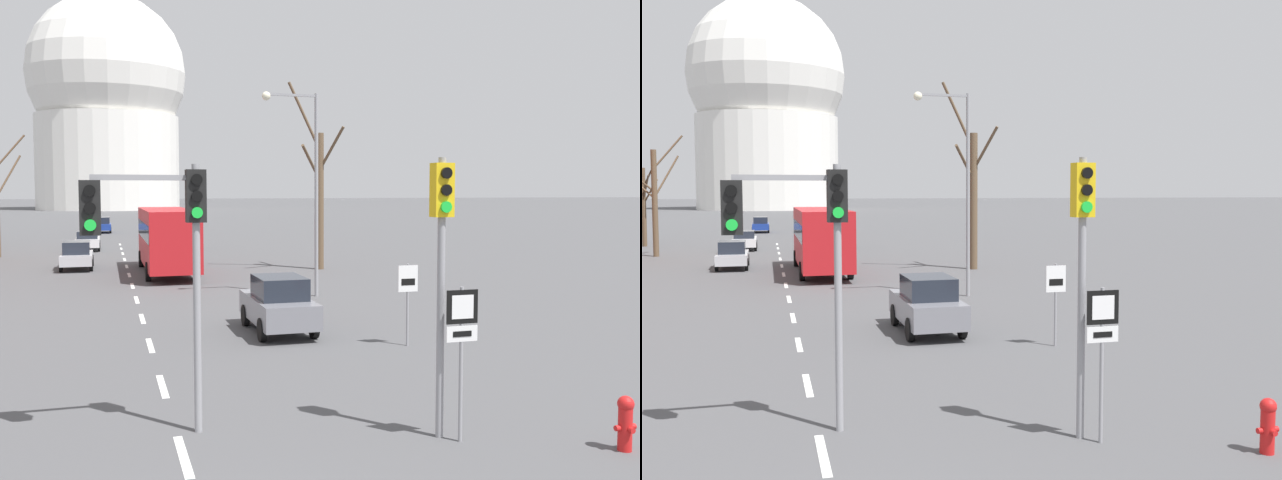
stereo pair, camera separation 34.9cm
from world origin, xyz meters
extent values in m
cube|color=silver|center=(0.00, 4.75, 0.00)|extent=(0.16, 2.00, 0.01)
cube|color=silver|center=(0.00, 9.25, 0.00)|extent=(0.16, 2.00, 0.01)
cube|color=silver|center=(0.00, 13.75, 0.00)|extent=(0.16, 2.00, 0.01)
cube|color=silver|center=(0.00, 18.25, 0.00)|extent=(0.16, 2.00, 0.01)
cube|color=silver|center=(0.00, 22.75, 0.00)|extent=(0.16, 2.00, 0.01)
cube|color=silver|center=(0.00, 27.25, 0.00)|extent=(0.16, 2.00, 0.01)
cube|color=silver|center=(0.00, 31.75, 0.00)|extent=(0.16, 2.00, 0.01)
cube|color=silver|center=(0.00, 36.25, 0.00)|extent=(0.16, 2.00, 0.01)
cube|color=silver|center=(0.00, 40.75, 0.00)|extent=(0.16, 2.00, 0.01)
cube|color=silver|center=(0.00, 45.25, 0.00)|extent=(0.16, 2.00, 0.01)
cube|color=silver|center=(0.00, 49.75, 0.00)|extent=(0.16, 2.00, 0.01)
cube|color=silver|center=(0.00, 54.25, 0.00)|extent=(0.16, 2.00, 0.01)
cylinder|color=gray|center=(4.57, 4.37, 2.53)|extent=(0.14, 0.14, 5.07)
cube|color=yellow|center=(4.57, 4.37, 4.49)|extent=(0.36, 0.28, 0.96)
cylinder|color=black|center=(4.57, 4.20, 4.78)|extent=(0.20, 0.06, 0.20)
cylinder|color=black|center=(4.57, 4.20, 4.49)|extent=(0.20, 0.06, 0.20)
cylinder|color=green|center=(4.57, 4.20, 4.19)|extent=(0.20, 0.06, 0.20)
cylinder|color=gray|center=(0.40, 5.92, 2.48)|extent=(0.14, 0.14, 4.96)
cube|color=black|center=(0.40, 5.92, 4.38)|extent=(0.36, 0.28, 0.96)
cylinder|color=black|center=(0.40, 5.75, 4.68)|extent=(0.20, 0.06, 0.20)
cylinder|color=black|center=(0.40, 5.75, 4.38)|extent=(0.20, 0.06, 0.20)
cylinder|color=green|center=(0.40, 5.75, 4.08)|extent=(0.20, 0.06, 0.20)
cube|color=gray|center=(-0.51, 5.92, 4.71)|extent=(1.84, 0.10, 0.10)
cube|color=black|center=(-1.43, 5.92, 4.18)|extent=(0.36, 0.28, 0.96)
cylinder|color=black|center=(-1.43, 5.75, 4.48)|extent=(0.20, 0.06, 0.20)
cylinder|color=black|center=(-1.43, 5.75, 4.18)|extent=(0.20, 0.06, 0.20)
cylinder|color=green|center=(-1.43, 5.75, 3.88)|extent=(0.20, 0.06, 0.20)
cylinder|color=gray|center=(4.81, 4.04, 1.39)|extent=(0.07, 0.07, 2.78)
cube|color=black|center=(4.81, 4.02, 2.43)|extent=(0.60, 0.03, 0.60)
cube|color=white|center=(4.81, 4.00, 2.43)|extent=(0.42, 0.01, 0.42)
cube|color=white|center=(4.81, 4.02, 1.95)|extent=(0.60, 0.03, 0.28)
cube|color=black|center=(4.81, 4.00, 1.95)|extent=(0.36, 0.01, 0.10)
cylinder|color=gray|center=(7.12, 11.59, 1.19)|extent=(0.07, 0.07, 2.38)
cube|color=white|center=(7.12, 11.57, 1.95)|extent=(0.60, 0.03, 0.76)
cube|color=black|center=(7.12, 11.55, 1.86)|extent=(0.42, 0.01, 0.19)
cylinder|color=red|center=(7.32, 2.81, 0.37)|extent=(0.24, 0.24, 0.74)
sphere|color=red|center=(7.32, 2.81, 0.82)|extent=(0.28, 0.28, 0.28)
cylinder|color=red|center=(7.16, 2.81, 0.41)|extent=(0.08, 0.10, 0.10)
cylinder|color=red|center=(7.48, 2.81, 0.41)|extent=(0.08, 0.10, 0.10)
cylinder|color=red|center=(7.32, 2.65, 0.41)|extent=(0.10, 0.08, 0.10)
cylinder|color=gray|center=(7.37, 21.65, 4.26)|extent=(0.16, 0.16, 8.52)
cube|color=gray|center=(6.30, 21.65, 8.42)|extent=(2.14, 0.10, 0.10)
sphere|color=#F2EAC6|center=(5.23, 21.65, 8.34)|extent=(0.36, 0.36, 0.36)
cube|color=silver|center=(-2.45, 48.97, 0.62)|extent=(1.72, 4.51, 0.59)
cube|color=#1E232D|center=(-2.45, 48.74, 1.19)|extent=(1.46, 2.16, 0.54)
cylinder|color=black|center=(-3.26, 50.37, 0.33)|extent=(0.18, 0.65, 0.65)
cylinder|color=black|center=(-1.64, 50.37, 0.33)|extent=(0.18, 0.65, 0.65)
cylinder|color=black|center=(-3.26, 47.57, 0.33)|extent=(0.18, 0.65, 0.65)
cylinder|color=black|center=(-1.64, 47.57, 0.33)|extent=(0.18, 0.65, 0.65)
cube|color=#B7B7BC|center=(-2.75, 35.66, 0.62)|extent=(1.69, 4.54, 0.57)
cube|color=#1E232D|center=(-2.75, 35.44, 1.26)|extent=(1.44, 2.18, 0.69)
cylinder|color=black|center=(-3.55, 37.07, 0.34)|extent=(0.18, 0.68, 0.68)
cylinder|color=black|center=(-1.95, 37.07, 0.34)|extent=(0.18, 0.68, 0.68)
cylinder|color=black|center=(-3.55, 34.25, 0.34)|extent=(0.18, 0.68, 0.68)
cylinder|color=black|center=(-1.95, 34.25, 0.34)|extent=(0.18, 0.68, 0.68)
cube|color=slate|center=(4.02, 14.63, 0.73)|extent=(1.71, 4.20, 0.76)
cube|color=#1E232D|center=(4.02, 14.42, 1.45)|extent=(1.45, 2.02, 0.68)
cylinder|color=black|center=(3.21, 15.93, 0.35)|extent=(0.18, 0.71, 0.71)
cylinder|color=black|center=(4.82, 15.93, 0.35)|extent=(0.18, 0.71, 0.71)
cylinder|color=black|center=(3.21, 13.33, 0.35)|extent=(0.18, 0.71, 0.71)
cylinder|color=black|center=(4.82, 13.33, 0.35)|extent=(0.18, 0.71, 0.71)
cube|color=navy|center=(-1.41, 72.05, 0.66)|extent=(1.70, 4.56, 0.65)
cube|color=#1E232D|center=(-1.41, 71.82, 1.33)|extent=(1.45, 2.19, 0.69)
cylinder|color=black|center=(-2.22, 73.47, 0.33)|extent=(0.18, 0.67, 0.67)
cylinder|color=black|center=(-0.61, 73.47, 0.33)|extent=(0.18, 0.67, 0.67)
cylinder|color=black|center=(-2.22, 70.64, 0.33)|extent=(0.18, 0.67, 0.67)
cylinder|color=black|center=(-0.61, 70.64, 0.33)|extent=(0.18, 0.67, 0.67)
cube|color=black|center=(4.09, 48.62, 0.68)|extent=(1.80, 4.13, 0.76)
cube|color=#1E232D|center=(4.09, 48.42, 1.33)|extent=(1.53, 1.98, 0.53)
cylinder|color=black|center=(3.24, 49.90, 0.31)|extent=(0.18, 0.61, 0.61)
cylinder|color=black|center=(4.94, 49.90, 0.31)|extent=(0.18, 0.61, 0.61)
cylinder|color=black|center=(3.24, 47.34, 0.31)|extent=(0.18, 0.61, 0.61)
cylinder|color=black|center=(4.94, 47.34, 0.31)|extent=(0.18, 0.61, 0.61)
cube|color=red|center=(2.02, 32.01, 1.98)|extent=(2.50, 10.80, 3.00)
cube|color=black|center=(2.02, 32.01, 2.35)|extent=(2.52, 10.26, 0.90)
cylinder|color=black|center=(0.82, 35.79, 0.48)|extent=(0.26, 0.96, 0.96)
cylinder|color=black|center=(3.22, 35.79, 0.48)|extent=(0.26, 0.96, 0.96)
cylinder|color=black|center=(0.82, 28.77, 0.48)|extent=(0.26, 0.96, 0.96)
cylinder|color=black|center=(3.22, 28.77, 0.48)|extent=(0.26, 0.96, 0.96)
cylinder|color=brown|center=(-7.35, 45.19, 5.46)|extent=(1.58, 0.96, 2.90)
cylinder|color=brown|center=(-7.18, 44.91, 7.10)|extent=(1.93, 0.39, 2.33)
cylinder|color=brown|center=(10.53, 31.61, 3.86)|extent=(0.47, 0.47, 7.72)
cylinder|color=brown|center=(11.06, 31.03, 6.85)|extent=(1.16, 1.35, 2.44)
cylinder|color=brown|center=(10.75, 32.36, 6.61)|extent=(0.54, 1.64, 1.96)
cylinder|color=brown|center=(9.62, 31.54, 8.62)|extent=(1.97, 0.31, 3.78)
cylinder|color=brown|center=(9.76, 30.86, 6.13)|extent=(1.51, 1.76, 1.76)
cylinder|color=silver|center=(0.00, 171.54, 11.09)|extent=(33.28, 33.28, 22.19)
sphere|color=silver|center=(0.00, 171.54, 32.36)|extent=(36.98, 36.98, 36.98)
cylinder|color=silver|center=(0.00, 171.54, 49.00)|extent=(4.44, 4.44, 6.47)
camera|label=1|loc=(-1.19, -7.14, 4.48)|focal=40.00mm
camera|label=2|loc=(-0.86, -7.24, 4.48)|focal=40.00mm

